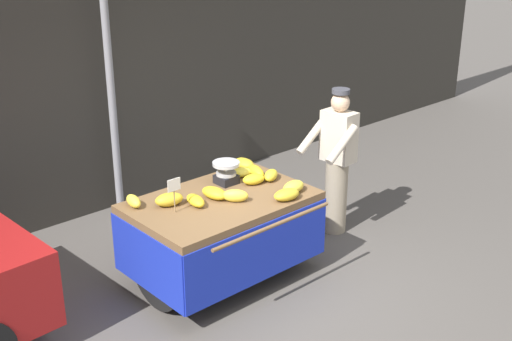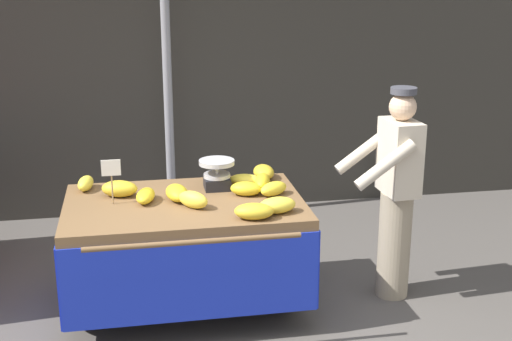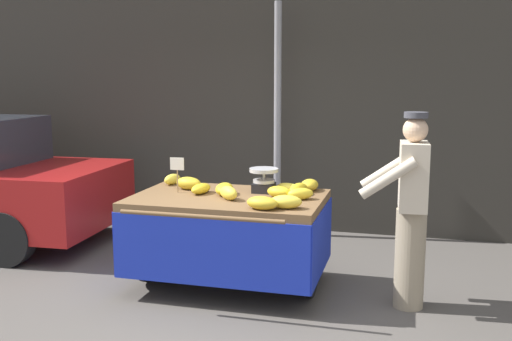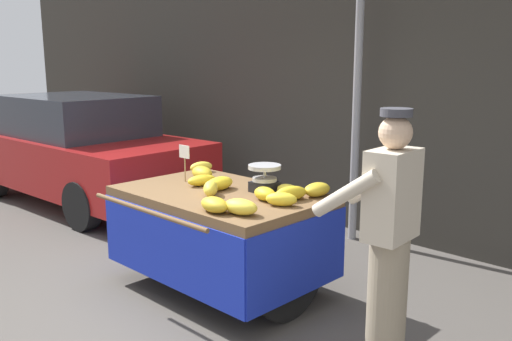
{
  "view_description": "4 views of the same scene",
  "coord_description": "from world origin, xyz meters",
  "px_view_note": "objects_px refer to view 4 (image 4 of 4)",
  "views": [
    {
      "loc": [
        -3.66,
        -4.07,
        3.57
      ],
      "look_at": [
        0.43,
        0.47,
        1.14
      ],
      "focal_mm": 46.82,
      "sensor_mm": 36.0,
      "label": 1
    },
    {
      "loc": [
        -0.26,
        -4.29,
        2.61
      ],
      "look_at": [
        0.63,
        0.55,
        1.13
      ],
      "focal_mm": 48.39,
      "sensor_mm": 36.0,
      "label": 2
    },
    {
      "loc": [
        1.73,
        -4.51,
        2.02
      ],
      "look_at": [
        0.35,
        0.65,
        1.15
      ],
      "focal_mm": 40.92,
      "sensor_mm": 36.0,
      "label": 3
    },
    {
      "loc": [
        3.47,
        -2.43,
        2.01
      ],
      "look_at": [
        0.38,
        0.74,
        1.1
      ],
      "focal_mm": 38.22,
      "sensor_mm": 36.0,
      "label": 4
    }
  ],
  "objects_px": {
    "vendor_person": "(388,239)",
    "banana_bunch_7": "(288,190)",
    "price_sign": "(184,155)",
    "banana_bunch_3": "(202,173)",
    "parked_car": "(82,149)",
    "banana_bunch_10": "(201,167)",
    "banana_bunch_8": "(215,205)",
    "banana_bunch_1": "(317,189)",
    "weighing_scale": "(265,178)",
    "banana_bunch_5": "(202,180)",
    "banana_bunch_4": "(281,199)",
    "banana_bunch_0": "(291,193)",
    "banana_bunch_9": "(211,188)",
    "banana_bunch_6": "(241,207)",
    "banana_bunch_11": "(220,183)",
    "street_pole": "(356,111)",
    "banana_bunch_2": "(265,194)",
    "banana_cart": "(220,217)"
  },
  "relations": [
    {
      "from": "banana_bunch_0",
      "to": "banana_bunch_3",
      "type": "height_order",
      "value": "banana_bunch_3"
    },
    {
      "from": "banana_bunch_5",
      "to": "vendor_person",
      "type": "relative_size",
      "value": 0.16
    },
    {
      "from": "price_sign",
      "to": "banana_bunch_3",
      "type": "height_order",
      "value": "price_sign"
    },
    {
      "from": "banana_bunch_2",
      "to": "banana_bunch_7",
      "type": "distance_m",
      "value": 0.24
    },
    {
      "from": "banana_bunch_1",
      "to": "parked_car",
      "type": "bearing_deg",
      "value": 176.4
    },
    {
      "from": "price_sign",
      "to": "weighing_scale",
      "type": "bearing_deg",
      "value": 15.38
    },
    {
      "from": "banana_bunch_6",
      "to": "banana_bunch_8",
      "type": "height_order",
      "value": "banana_bunch_6"
    },
    {
      "from": "banana_bunch_7",
      "to": "banana_bunch_8",
      "type": "distance_m",
      "value": 0.76
    },
    {
      "from": "banana_bunch_2",
      "to": "banana_bunch_11",
      "type": "distance_m",
      "value": 0.53
    },
    {
      "from": "vendor_person",
      "to": "street_pole",
      "type": "bearing_deg",
      "value": 128.81
    },
    {
      "from": "banana_bunch_11",
      "to": "parked_car",
      "type": "xyz_separation_m",
      "value": [
        -3.71,
        0.69,
        -0.21
      ]
    },
    {
      "from": "banana_bunch_0",
      "to": "banana_bunch_2",
      "type": "xyz_separation_m",
      "value": [
        -0.16,
        -0.14,
        -0.01
      ]
    },
    {
      "from": "street_pole",
      "to": "vendor_person",
      "type": "xyz_separation_m",
      "value": [
        1.64,
        -2.04,
        -0.58
      ]
    },
    {
      "from": "weighing_scale",
      "to": "banana_bunch_5",
      "type": "distance_m",
      "value": 0.61
    },
    {
      "from": "banana_bunch_3",
      "to": "banana_bunch_10",
      "type": "bearing_deg",
      "value": 141.31
    },
    {
      "from": "banana_bunch_0",
      "to": "banana_bunch_2",
      "type": "relative_size",
      "value": 1.22
    },
    {
      "from": "price_sign",
      "to": "banana_bunch_8",
      "type": "bearing_deg",
      "value": -27.0
    },
    {
      "from": "vendor_person",
      "to": "banana_bunch_7",
      "type": "bearing_deg",
      "value": 163.65
    },
    {
      "from": "banana_bunch_0",
      "to": "banana_bunch_8",
      "type": "relative_size",
      "value": 1.05
    },
    {
      "from": "banana_bunch_8",
      "to": "banana_bunch_7",
      "type": "bearing_deg",
      "value": 85.05
    },
    {
      "from": "banana_bunch_0",
      "to": "price_sign",
      "type": "bearing_deg",
      "value": -172.4
    },
    {
      "from": "banana_bunch_4",
      "to": "vendor_person",
      "type": "height_order",
      "value": "vendor_person"
    },
    {
      "from": "banana_bunch_1",
      "to": "banana_bunch_8",
      "type": "bearing_deg",
      "value": -105.12
    },
    {
      "from": "banana_bunch_0",
      "to": "banana_bunch_10",
      "type": "bearing_deg",
      "value": 170.8
    },
    {
      "from": "banana_bunch_3",
      "to": "banana_bunch_8",
      "type": "xyz_separation_m",
      "value": [
        0.92,
        -0.66,
        -0.01
      ]
    },
    {
      "from": "banana_bunch_8",
      "to": "vendor_person",
      "type": "xyz_separation_m",
      "value": [
        1.21,
        0.42,
        -0.08
      ]
    },
    {
      "from": "price_sign",
      "to": "banana_bunch_5",
      "type": "xyz_separation_m",
      "value": [
        0.24,
        0.0,
        -0.2
      ]
    },
    {
      "from": "banana_bunch_2",
      "to": "weighing_scale",
      "type": "bearing_deg",
      "value": 133.96
    },
    {
      "from": "banana_bunch_3",
      "to": "parked_car",
      "type": "distance_m",
      "value": 3.33
    },
    {
      "from": "banana_cart",
      "to": "price_sign",
      "type": "relative_size",
      "value": 5.3
    },
    {
      "from": "street_pole",
      "to": "banana_bunch_0",
      "type": "bearing_deg",
      "value": -71.17
    },
    {
      "from": "banana_bunch_6",
      "to": "banana_bunch_0",
      "type": "bearing_deg",
      "value": 90.05
    },
    {
      "from": "price_sign",
      "to": "parked_car",
      "type": "height_order",
      "value": "parked_car"
    },
    {
      "from": "banana_bunch_11",
      "to": "banana_bunch_7",
      "type": "bearing_deg",
      "value": 24.19
    },
    {
      "from": "weighing_scale",
      "to": "banana_bunch_1",
      "type": "xyz_separation_m",
      "value": [
        0.41,
        0.19,
        -0.06
      ]
    },
    {
      "from": "banana_bunch_1",
      "to": "banana_bunch_8",
      "type": "xyz_separation_m",
      "value": [
        -0.25,
        -0.91,
        0.0
      ]
    },
    {
      "from": "price_sign",
      "to": "banana_bunch_5",
      "type": "height_order",
      "value": "price_sign"
    },
    {
      "from": "banana_cart",
      "to": "banana_bunch_11",
      "type": "relative_size",
      "value": 6.09
    },
    {
      "from": "weighing_scale",
      "to": "street_pole",
      "type": "bearing_deg",
      "value": 98.68
    },
    {
      "from": "banana_bunch_3",
      "to": "vendor_person",
      "type": "bearing_deg",
      "value": -6.5
    },
    {
      "from": "weighing_scale",
      "to": "banana_bunch_3",
      "type": "relative_size",
      "value": 1.02
    },
    {
      "from": "parked_car",
      "to": "banana_bunch_9",
      "type": "bearing_deg",
      "value": -13.07
    },
    {
      "from": "banana_bunch_0",
      "to": "banana_bunch_11",
      "type": "distance_m",
      "value": 0.7
    },
    {
      "from": "banana_bunch_7",
      "to": "banana_bunch_10",
      "type": "height_order",
      "value": "banana_bunch_10"
    },
    {
      "from": "banana_bunch_10",
      "to": "banana_bunch_2",
      "type": "bearing_deg",
      "value": -16.43
    },
    {
      "from": "banana_bunch_4",
      "to": "banana_bunch_8",
      "type": "distance_m",
      "value": 0.53
    },
    {
      "from": "banana_bunch_3",
      "to": "banana_bunch_11",
      "type": "xyz_separation_m",
      "value": [
        0.42,
        -0.16,
        -0.01
      ]
    },
    {
      "from": "banana_bunch_6",
      "to": "banana_bunch_8",
      "type": "distance_m",
      "value": 0.21
    },
    {
      "from": "banana_bunch_2",
      "to": "banana_bunch_9",
      "type": "bearing_deg",
      "value": -153.96
    },
    {
      "from": "price_sign",
      "to": "vendor_person",
      "type": "relative_size",
      "value": 0.2
    }
  ]
}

